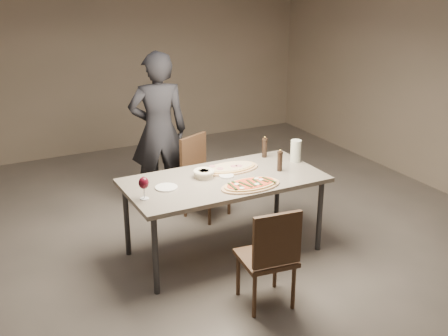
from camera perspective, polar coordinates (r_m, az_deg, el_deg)
name	(u,v)px	position (r m, az deg, el deg)	size (l,w,h in m)	color
room	(224,108)	(4.88, 0.00, 6.07)	(7.00, 7.00, 7.00)	#5C554F
dining_table	(224,184)	(5.10, 0.00, -1.65)	(1.80, 0.90, 0.75)	slate
zucchini_pizza	(251,185)	(4.90, 2.72, -1.71)	(0.56, 0.31, 0.05)	tan
ham_pizza	(231,168)	(5.28, 0.71, 0.01)	(0.55, 0.31, 0.04)	tan
bread_basket	(204,173)	(5.09, -2.06, -0.50)	(0.20, 0.20, 0.07)	beige
oil_dish	(226,176)	(5.11, 0.24, -0.81)	(0.13, 0.13, 0.02)	white
pepper_mill_left	(280,161)	(5.25, 5.70, 0.75)	(0.05, 0.05, 0.21)	black
pepper_mill_right	(265,147)	(5.61, 4.15, 2.11)	(0.06, 0.06, 0.22)	black
carafe	(296,151)	(5.51, 7.30, 1.73)	(0.10, 0.10, 0.22)	silver
wine_glass	(144,184)	(4.64, -8.16, -1.59)	(0.09, 0.09, 0.19)	silver
side_plate	(166,187)	(4.89, -5.88, -1.98)	(0.20, 0.20, 0.01)	white
chair_near	(271,253)	(4.39, 4.75, -8.62)	(0.45, 0.45, 0.86)	#412B1B
chair_far	(201,172)	(5.98, -2.36, -0.37)	(0.54, 0.54, 0.87)	#412B1B
diner	(159,131)	(6.12, -6.67, 3.76)	(0.63, 0.42, 1.73)	black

